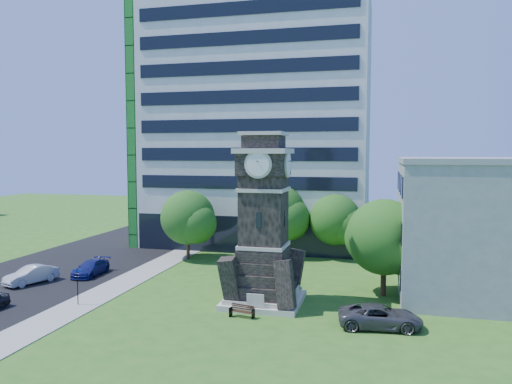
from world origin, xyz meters
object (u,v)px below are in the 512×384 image
(car_street_mid, at_px, (31,275))
(park_bench, at_px, (242,311))
(clock_tower, at_px, (264,230))
(car_street_north, at_px, (91,268))
(street_sign, at_px, (77,282))
(car_east_lot, at_px, (380,317))

(car_street_mid, xyz_separation_m, park_bench, (19.19, -3.89, -0.27))
(clock_tower, bearing_deg, car_street_north, 165.99)
(car_street_north, xyz_separation_m, street_sign, (3.99, -7.88, 1.03))
(clock_tower, distance_m, street_sign, 13.66)
(car_east_lot, bearing_deg, park_bench, 84.75)
(park_bench, xyz_separation_m, street_sign, (-11.98, -0.36, 1.22))
(car_street_north, height_order, park_bench, car_street_north)
(clock_tower, bearing_deg, car_street_mid, 178.49)
(car_street_mid, bearing_deg, car_east_lot, 11.77)
(park_bench, height_order, street_sign, street_sign)
(clock_tower, height_order, street_sign, clock_tower)
(clock_tower, distance_m, park_bench, 5.93)
(car_street_mid, bearing_deg, clock_tower, 17.82)
(car_east_lot, bearing_deg, car_street_mid, 76.01)
(car_street_north, relative_size, park_bench, 2.73)
(park_bench, distance_m, street_sign, 12.04)
(street_sign, bearing_deg, car_east_lot, -11.60)
(car_street_north, bearing_deg, park_bench, -27.54)
(clock_tower, relative_size, street_sign, 4.58)
(car_street_mid, distance_m, park_bench, 19.58)
(car_east_lot, bearing_deg, street_sign, 85.07)
(clock_tower, height_order, car_street_mid, clock_tower)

